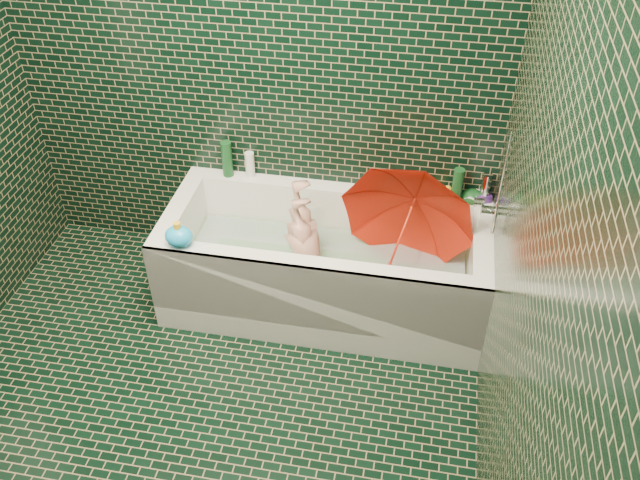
% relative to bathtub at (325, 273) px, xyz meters
% --- Properties ---
extents(floor, '(2.80, 2.80, 0.00)m').
position_rel_bathtub_xyz_m(floor, '(-0.45, -1.01, -0.21)').
color(floor, black).
rests_on(floor, ground).
extents(wall_back, '(2.80, 0.00, 2.80)m').
position_rel_bathtub_xyz_m(wall_back, '(-0.45, 0.39, 1.04)').
color(wall_back, black).
rests_on(wall_back, floor).
extents(wall_right, '(0.00, 2.80, 2.80)m').
position_rel_bathtub_xyz_m(wall_right, '(0.85, -1.01, 1.04)').
color(wall_right, black).
rests_on(wall_right, floor).
extents(bathtub, '(1.70, 0.75, 0.55)m').
position_rel_bathtub_xyz_m(bathtub, '(0.00, 0.00, 0.00)').
color(bathtub, white).
rests_on(bathtub, floor).
extents(bath_mat, '(1.35, 0.47, 0.01)m').
position_rel_bathtub_xyz_m(bath_mat, '(0.00, 0.02, -0.06)').
color(bath_mat, green).
rests_on(bath_mat, bathtub).
extents(water, '(1.48, 0.53, 0.00)m').
position_rel_bathtub_xyz_m(water, '(0.00, 0.02, 0.09)').
color(water, silver).
rests_on(water, bathtub).
extents(faucet, '(0.18, 0.19, 0.55)m').
position_rel_bathtub_xyz_m(faucet, '(0.81, 0.01, 0.56)').
color(faucet, silver).
rests_on(faucet, wall_right).
extents(child, '(0.91, 0.43, 0.30)m').
position_rel_bathtub_xyz_m(child, '(-0.08, -0.00, 0.10)').
color(child, tan).
rests_on(child, bathtub).
extents(umbrella, '(0.88, 0.85, 0.80)m').
position_rel_bathtub_xyz_m(umbrella, '(0.39, -0.01, 0.33)').
color(umbrella, red).
rests_on(umbrella, bathtub).
extents(soap_bottle_a, '(0.13, 0.13, 0.28)m').
position_rel_bathtub_xyz_m(soap_bottle_a, '(0.73, 0.31, 0.34)').
color(soap_bottle_a, white).
rests_on(soap_bottle_a, bathtub).
extents(soap_bottle_b, '(0.11, 0.12, 0.20)m').
position_rel_bathtub_xyz_m(soap_bottle_b, '(0.80, 0.33, 0.34)').
color(soap_bottle_b, '#3E1C6A').
rests_on(soap_bottle_b, bathtub).
extents(soap_bottle_c, '(0.15, 0.15, 0.16)m').
position_rel_bathtub_xyz_m(soap_bottle_c, '(0.75, 0.30, 0.34)').
color(soap_bottle_c, '#13451E').
rests_on(soap_bottle_c, bathtub).
extents(bottle_right_tall, '(0.07, 0.07, 0.20)m').
position_rel_bathtub_xyz_m(bottle_right_tall, '(0.65, 0.32, 0.44)').
color(bottle_right_tall, '#13451E').
rests_on(bottle_right_tall, bathtub).
extents(bottle_right_pump, '(0.06, 0.06, 0.17)m').
position_rel_bathtub_xyz_m(bottle_right_pump, '(0.80, 0.36, 0.42)').
color(bottle_right_pump, silver).
rests_on(bottle_right_pump, bathtub).
extents(bottle_left_tall, '(0.08, 0.08, 0.21)m').
position_rel_bathtub_xyz_m(bottle_left_tall, '(-0.62, 0.35, 0.44)').
color(bottle_left_tall, '#13451E').
rests_on(bottle_left_tall, bathtub).
extents(bottle_left_short, '(0.07, 0.07, 0.15)m').
position_rel_bathtub_xyz_m(bottle_left_short, '(-0.49, 0.36, 0.41)').
color(bottle_left_short, white).
rests_on(bottle_left_short, bathtub).
extents(rubber_duck, '(0.11, 0.07, 0.09)m').
position_rel_bathtub_xyz_m(rubber_duck, '(0.58, 0.33, 0.38)').
color(rubber_duck, yellow).
rests_on(rubber_duck, bathtub).
extents(bath_toy, '(0.16, 0.14, 0.14)m').
position_rel_bathtub_xyz_m(bath_toy, '(-0.67, -0.30, 0.40)').
color(bath_toy, '#1BA3F9').
rests_on(bath_toy, bathtub).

